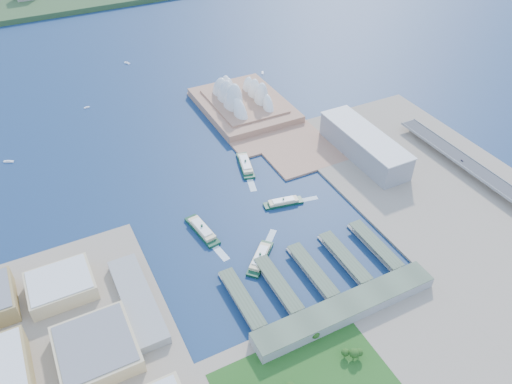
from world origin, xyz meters
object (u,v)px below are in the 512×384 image
ferry_c (260,257)px  car_c (462,161)px  opera_house (244,91)px  ferry_b (245,163)px  toaster_building (364,145)px  ferry_a (202,228)px  ferry_d (283,201)px

ferry_c → car_c: car_c is taller
opera_house → car_c: bearing=-56.3°
ferry_b → ferry_c: bearing=-96.1°
opera_house → ferry_c: size_ratio=3.24×
toaster_building → ferry_b: size_ratio=2.57×
ferry_a → ferry_b: 139.94m
opera_house → ferry_b: opera_house is taller
opera_house → ferry_d: opera_house is taller
ferry_a → ferry_c: ferry_a is taller
ferry_b → car_c: size_ratio=13.98×
opera_house → toaster_building: 219.62m
ferry_a → ferry_c: (40.30, -71.07, -0.42)m
ferry_a → ferry_d: 110.63m
opera_house → toaster_building: bearing=-65.8°
opera_house → ferry_d: (-60.88, -238.77, -27.25)m
ferry_a → ferry_c: bearing=-68.1°
ferry_c → car_c: (322.20, 24.85, 10.23)m
toaster_building → ferry_b: (-158.23, 54.78, -14.80)m
ferry_d → car_c: size_ratio=11.64×
car_c → ferry_b: bearing=151.5°
opera_house → ferry_a: bearing=-125.6°
ferry_b → ferry_c: 177.08m
ferry_a → car_c: bearing=-14.9°
ferry_d → car_c: bearing=-90.1°
ferry_a → toaster_building: bearing=1.0°
toaster_building → ferry_a: bearing=-171.4°
ferry_d → ferry_a: bearing=101.0°
ferry_d → car_c: car_c is taller
ferry_b → ferry_c: (-62.97, -165.50, -0.45)m
toaster_building → ferry_b: bearing=160.9°
ferry_b → ferry_d: size_ratio=1.20×
toaster_building → ferry_c: bearing=-153.4°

